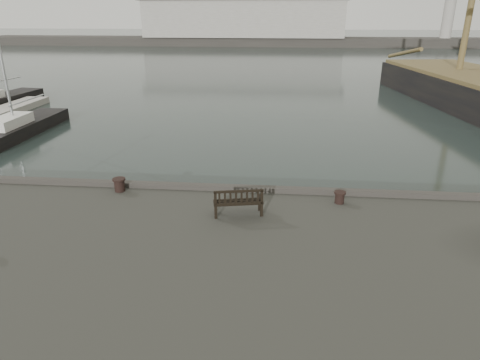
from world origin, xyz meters
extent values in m
plane|color=black|center=(0.00, 0.00, 0.00)|extent=(400.00, 400.00, 0.00)
cube|color=#383530|center=(0.00, 92.00, 1.00)|extent=(140.00, 8.00, 2.00)
cube|color=#A8A39B|center=(-8.00, 92.00, 6.00)|extent=(46.00, 9.00, 8.00)
cylinder|color=#A8A39B|center=(38.00, 92.00, 6.00)|extent=(2.40, 2.40, 8.00)
cube|color=black|center=(0.20, -2.04, 1.98)|extent=(1.58, 0.81, 0.04)
cube|color=black|center=(0.24, -2.26, 2.20)|extent=(1.49, 0.36, 0.45)
cube|color=black|center=(0.20, -2.04, 1.77)|extent=(1.48, 0.72, 0.42)
cylinder|color=black|center=(-4.13, -0.59, 1.80)|extent=(0.47, 0.47, 0.47)
cylinder|color=black|center=(3.44, -0.88, 1.76)|extent=(0.44, 0.44, 0.40)
cube|color=black|center=(-15.39, 11.50, 0.10)|extent=(2.22, 9.10, 1.40)
cube|color=silver|center=(-15.39, 11.50, 1.10)|extent=(1.45, 3.19, 0.60)
cylinder|color=#B2B5B7|center=(-15.39, 11.50, 6.26)|extent=(0.16, 0.16, 10.92)
camera|label=1|loc=(1.40, -13.98, 7.42)|focal=32.00mm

